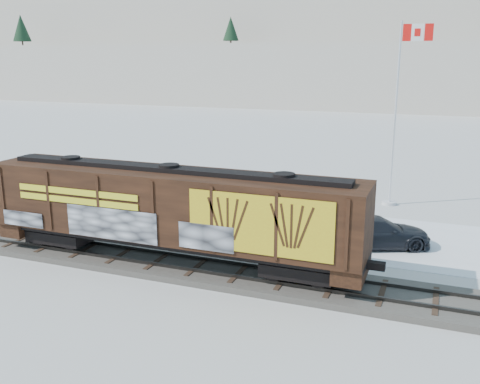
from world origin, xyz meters
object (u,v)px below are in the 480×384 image
at_px(hopper_railcar, 170,208).
at_px(car_white, 223,219).
at_px(car_dark, 376,232).
at_px(flagpole, 395,140).
at_px(car_silver, 181,209).

xyz_separation_m(hopper_railcar, car_white, (0.20, 5.52, -2.06)).
relative_size(hopper_railcar, car_dark, 3.25).
xyz_separation_m(car_white, car_dark, (8.12, 0.57, 0.06)).
height_order(flagpole, car_white, flagpole).
bearing_deg(car_dark, flagpole, -22.44).
distance_m(hopper_railcar, flagpole, 16.87).
bearing_deg(car_dark, car_white, 70.83).
bearing_deg(car_silver, hopper_railcar, -160.47).
height_order(hopper_railcar, car_silver, hopper_railcar).
bearing_deg(car_white, car_dark, -83.13).
xyz_separation_m(car_silver, car_dark, (11.33, -0.66, 0.12)).
xyz_separation_m(hopper_railcar, car_dark, (8.33, 6.09, -2.00)).
distance_m(car_silver, car_dark, 11.35).
distance_m(car_silver, car_white, 3.43).
bearing_deg(car_silver, flagpole, -59.24).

